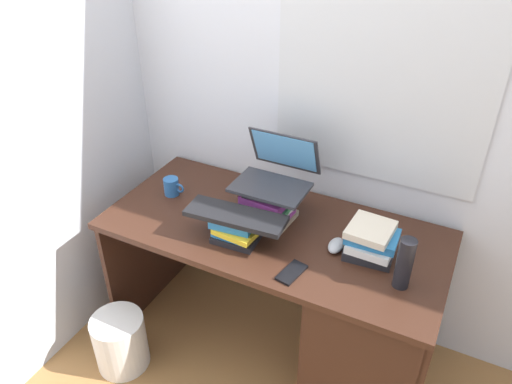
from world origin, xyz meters
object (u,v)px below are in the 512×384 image
at_px(water_bottle, 404,264).
at_px(wastebasket, 120,342).
at_px(book_stack_tall, 269,204).
at_px(book_stack_side, 371,241).
at_px(desk, 348,315).
at_px(book_stack_keyboard_riser, 236,229).
at_px(computer_mouse, 336,245).
at_px(mug, 172,187).
at_px(laptop, 276,172).
at_px(keyboard, 236,216).
at_px(cell_phone, 292,272).

height_order(water_bottle, wastebasket, water_bottle).
bearing_deg(water_bottle, book_stack_tall, 165.50).
distance_m(book_stack_side, water_bottle, 0.20).
bearing_deg(wastebasket, desk, 23.08).
distance_m(book_stack_keyboard_riser, computer_mouse, 0.42).
xyz_separation_m(book_stack_side, mug, (-0.97, 0.01, -0.02)).
distance_m(book_stack_tall, laptop, 0.15).
bearing_deg(book_stack_side, mug, 179.46).
relative_size(mug, water_bottle, 0.51).
distance_m(desk, book_stack_side, 0.40).
xyz_separation_m(book_stack_keyboard_riser, wastebasket, (-0.49, -0.30, -0.64)).
bearing_deg(keyboard, desk, 9.65).
xyz_separation_m(laptop, keyboard, (-0.06, -0.27, -0.09)).
distance_m(book_stack_keyboard_riser, water_bottle, 0.69).
xyz_separation_m(book_stack_tall, wastebasket, (-0.55, -0.49, -0.67)).
bearing_deg(cell_phone, computer_mouse, 75.65).
height_order(book_stack_tall, cell_phone, book_stack_tall).
distance_m(laptop, water_bottle, 0.67).
xyz_separation_m(desk, book_stack_keyboard_riser, (-0.49, -0.12, 0.39)).
bearing_deg(wastebasket, laptop, 45.61).
height_order(cell_phone, wastebasket, cell_phone).
relative_size(book_stack_tall, laptop, 0.69).
distance_m(book_stack_tall, wastebasket, 0.99).
relative_size(book_stack_tall, book_stack_keyboard_riser, 1.05).
distance_m(book_stack_side, computer_mouse, 0.14).
bearing_deg(cell_phone, book_stack_tall, 140.23).
xyz_separation_m(desk, cell_phone, (-0.19, -0.21, 0.34)).
distance_m(keyboard, mug, 0.48).
relative_size(laptop, computer_mouse, 3.08).
xyz_separation_m(book_stack_tall, water_bottle, (0.62, -0.16, 0.03)).
distance_m(book_stack_keyboard_riser, cell_phone, 0.31).
bearing_deg(wastebasket, mug, 84.64).
distance_m(computer_mouse, cell_phone, 0.24).
xyz_separation_m(book_stack_tall, book_stack_keyboard_riser, (-0.06, -0.19, -0.02)).
height_order(desk, computer_mouse, computer_mouse).
bearing_deg(book_stack_tall, mug, -176.82).
relative_size(computer_mouse, mug, 0.96).
height_order(desk, book_stack_keyboard_riser, book_stack_keyboard_riser).
xyz_separation_m(desk, water_bottle, (0.19, -0.08, 0.44)).
bearing_deg(mug, book_stack_keyboard_riser, -20.59).
bearing_deg(book_stack_side, keyboard, -162.93).
bearing_deg(book_stack_tall, book_stack_side, -4.50).
xyz_separation_m(book_stack_keyboard_riser, keyboard, (0.00, -0.00, 0.07)).
distance_m(laptop, keyboard, 0.28).
height_order(laptop, mug, laptop).
xyz_separation_m(book_stack_side, water_bottle, (0.15, -0.12, 0.04)).
bearing_deg(book_stack_side, laptop, 167.56).
xyz_separation_m(book_stack_keyboard_riser, water_bottle, (0.68, 0.03, 0.05)).
height_order(book_stack_side, laptop, laptop).
xyz_separation_m(keyboard, computer_mouse, (0.39, 0.13, -0.11)).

